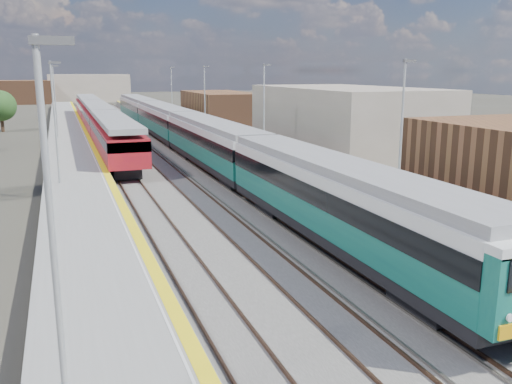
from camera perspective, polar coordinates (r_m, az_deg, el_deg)
ground at (r=53.20m, az=-8.93°, el=3.92°), size 320.00×320.00×0.00m
ballast_bed at (r=55.27m, az=-11.73°, el=4.16°), size 10.50×155.00×0.06m
tracks at (r=56.99m, az=-11.39°, el=4.51°), size 8.96×160.00×0.17m
platform_right at (r=56.73m, az=-4.19°, el=5.12°), size 4.70×155.00×8.52m
platform_left at (r=54.66m, az=-18.83°, el=4.17°), size 4.30×155.00×8.52m
buildings at (r=140.53m, az=-23.85°, el=12.74°), size 72.00×185.50×40.00m
green_train at (r=53.89m, az=-7.59°, el=6.62°), size 3.06×85.19×3.37m
red_train at (r=69.34m, az=-16.31°, el=7.47°), size 3.05×61.81×3.85m
tree_c at (r=79.44m, az=-25.30°, el=8.20°), size 4.01×4.01×5.43m
tree_d at (r=70.51m, az=9.34°, el=8.79°), size 3.98×3.98×5.39m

